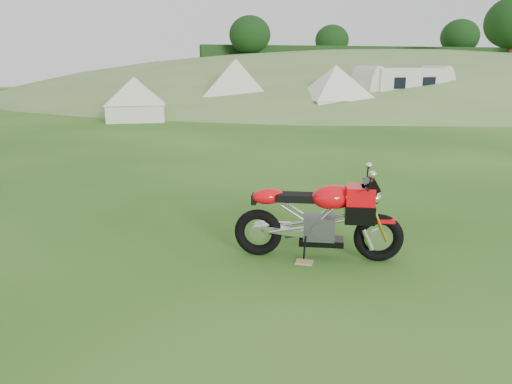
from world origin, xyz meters
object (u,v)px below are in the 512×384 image
object	(u,v)px
tent_left	(135,96)
tent_right	(335,91)
caravan	(402,91)
sport_motorcycle	(318,212)
tent_mid	(236,87)
plywood_board	(304,262)

from	to	relation	value
tent_left	tent_right	size ratio (longest dim) A/B	0.87
tent_left	caravan	bearing A→B (deg)	1.56
tent_right	caravan	distance (m)	4.14
caravan	tent_left	bearing A→B (deg)	172.81
sport_motorcycle	caravan	xyz separation A→B (m)	(12.08, 18.06, 0.58)
sport_motorcycle	caravan	world-z (taller)	caravan
tent_mid	tent_right	bearing A→B (deg)	-23.55
tent_left	caravan	xyz separation A→B (m)	(13.85, -0.45, 0.11)
sport_motorcycle	tent_left	xyz separation A→B (m)	(-1.77, 18.50, 0.47)
plywood_board	tent_left	size ratio (longest dim) A/B	0.09
tent_right	plywood_board	bearing A→B (deg)	-114.59
sport_motorcycle	tent_mid	distance (m)	21.15
plywood_board	tent_mid	size ratio (longest dim) A/B	0.07
tent_left	tent_right	distance (m)	9.80
sport_motorcycle	tent_right	bearing A→B (deg)	88.39
tent_mid	tent_left	bearing A→B (deg)	-142.93
plywood_board	tent_left	distance (m)	18.74
sport_motorcycle	tent_left	distance (m)	18.59
tent_mid	sport_motorcycle	bearing A→B (deg)	-85.99
sport_motorcycle	tent_mid	size ratio (longest dim) A/B	0.68
plywood_board	tent_mid	distance (m)	21.36
tent_mid	caravan	bearing A→B (deg)	-4.17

